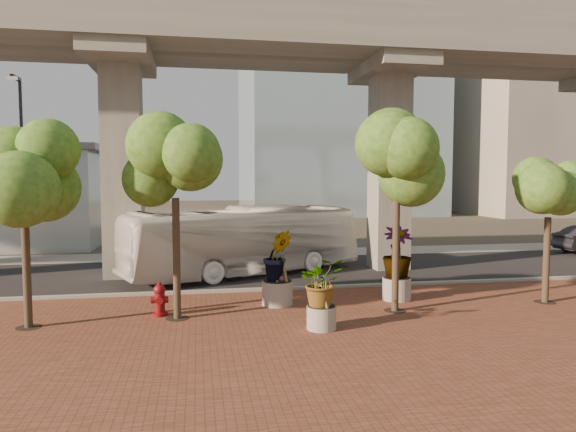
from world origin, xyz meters
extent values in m
plane|color=#3B372B|center=(0.00, 0.00, 0.00)|extent=(160.00, 160.00, 0.00)
cube|color=brown|center=(0.00, -8.00, 0.03)|extent=(70.00, 13.00, 0.06)
cube|color=black|center=(0.00, 2.00, 0.02)|extent=(90.00, 8.00, 0.04)
cube|color=gray|center=(0.00, -2.00, 0.08)|extent=(70.00, 0.25, 0.16)
cube|color=gray|center=(0.00, 7.50, 0.03)|extent=(90.00, 3.00, 0.06)
cube|color=gray|center=(0.00, 0.40, 10.50)|extent=(72.00, 2.40, 1.80)
cube|color=gray|center=(0.00, 3.60, 10.50)|extent=(72.00, 2.40, 1.80)
cube|color=gray|center=(0.00, 4.70, 11.90)|extent=(72.00, 0.12, 1.00)
cube|color=#A5A095|center=(38.00, 36.00, 12.00)|extent=(18.00, 16.00, 24.00)
imported|color=white|center=(-0.83, 1.46, 1.51)|extent=(10.94, 6.62, 3.02)
cylinder|color=maroon|center=(-4.06, -4.94, 0.11)|extent=(0.46, 0.46, 0.10)
cylinder|color=maroon|center=(-4.06, -4.94, 0.49)|extent=(0.31, 0.31, 0.75)
sphere|color=maroon|center=(-4.06, -4.94, 0.86)|extent=(0.36, 0.36, 0.36)
cylinder|color=maroon|center=(-4.06, -4.94, 1.03)|extent=(0.10, 0.10, 0.13)
cylinder|color=maroon|center=(-4.06, -4.94, 0.55)|extent=(0.52, 0.21, 0.21)
cylinder|color=#A6A196|center=(0.50, -7.18, 0.38)|extent=(0.83, 0.83, 0.65)
imported|color=#285917|center=(0.50, -7.18, 1.40)|extent=(1.85, 1.85, 1.38)
cylinder|color=#A5A295|center=(3.91, -4.24, 0.44)|extent=(0.98, 0.98, 0.76)
imported|color=#285917|center=(3.91, -4.24, 1.73)|extent=(2.40, 2.40, 1.80)
cylinder|color=#A09C90|center=(-0.29, -4.23, 0.46)|extent=(1.03, 1.03, 0.80)
imported|color=#285917|center=(-0.29, -4.23, 1.71)|extent=(2.28, 2.28, 1.71)
cylinder|color=#4C3D2B|center=(-7.63, -5.58, 1.77)|extent=(0.22, 0.22, 3.42)
cylinder|color=black|center=(-7.63, -5.58, 0.07)|extent=(0.70, 0.70, 0.01)
cylinder|color=#4C3D2B|center=(-3.52, -5.37, 1.88)|extent=(0.22, 0.22, 3.64)
cylinder|color=black|center=(-3.52, -5.37, 0.07)|extent=(0.70, 0.70, 0.01)
cylinder|color=#4C3D2B|center=(3.28, -5.66, 1.95)|extent=(0.22, 0.22, 3.78)
cylinder|color=black|center=(3.28, -5.66, 0.07)|extent=(0.70, 0.70, 0.01)
cylinder|color=#4C3D2B|center=(8.75, -5.49, 1.51)|extent=(0.22, 0.22, 2.91)
cylinder|color=black|center=(8.75, -5.49, 0.07)|extent=(0.70, 0.70, 0.01)
cylinder|color=#2A2A2E|center=(-11.57, 7.16, 4.62)|extent=(0.16, 0.16, 9.15)
cube|color=#2A2A2E|center=(-11.57, 6.58, 9.19)|extent=(0.17, 1.14, 0.17)
cube|color=silver|center=(-11.57, 6.01, 9.08)|extent=(0.46, 0.23, 0.14)
cylinder|color=#2D2D32|center=(6.58, 6.11, 4.14)|extent=(0.14, 0.14, 8.20)
cube|color=#2D2D32|center=(6.58, 5.60, 8.24)|extent=(0.15, 1.02, 0.15)
cube|color=silver|center=(6.58, 5.09, 8.13)|extent=(0.41, 0.20, 0.12)
camera|label=1|loc=(-2.89, -20.90, 4.27)|focal=32.00mm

